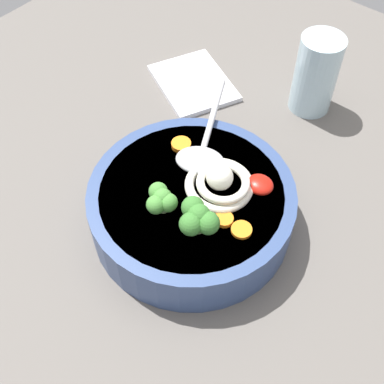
{
  "coord_description": "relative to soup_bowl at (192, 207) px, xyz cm",
  "views": [
    {
      "loc": [
        23.13,
        -30.3,
        57.46
      ],
      "look_at": [
        0.07,
        -2.5,
        10.68
      ],
      "focal_mm": 47.08,
      "sensor_mm": 36.0,
      "label": 1
    }
  ],
  "objects": [
    {
      "name": "chili_sauce_dollop",
      "position": [
        5.78,
        5.49,
        3.75
      ],
      "size": [
        3.28,
        2.95,
        1.48
      ],
      "primitive_type": "ellipsoid",
      "color": "#B2190F",
      "rests_on": "soup_bowl"
    },
    {
      "name": "table_slab",
      "position": [
        -0.07,
        2.5,
        -5.45
      ],
      "size": [
        111.06,
        111.06,
        4.45
      ],
      "primitive_type": "cube",
      "color": "#5B5651",
      "rests_on": "ground"
    },
    {
      "name": "broccoli_floret_near_spoon",
      "position": [
        -0.86,
        -4.24,
        5.13
      ],
      "size": [
        4.28,
        3.68,
        3.38
      ],
      "color": "#7A9E60",
      "rests_on": "soup_bowl"
    },
    {
      "name": "drinking_glass",
      "position": [
        0.21,
        28.1,
        2.76
      ],
      "size": [
        6.29,
        6.29,
        11.97
      ],
      "primitive_type": "cylinder",
      "color": "silver",
      "rests_on": "table_slab"
    },
    {
      "name": "folded_napkin",
      "position": [
        -16.67,
        20.47,
        -2.82
      ],
      "size": [
        16.51,
        15.16,
        0.8
      ],
      "primitive_type": "cube",
      "rotation": [
        0.0,
        0.0,
        -0.45
      ],
      "color": "white",
      "rests_on": "table_slab"
    },
    {
      "name": "soup_bowl",
      "position": [
        0.0,
        0.0,
        0.0
      ],
      "size": [
        24.91,
        24.91,
        6.23
      ],
      "color": "#334775",
      "rests_on": "table_slab"
    },
    {
      "name": "carrot_slice_right",
      "position": [
        5.38,
        -0.84,
        3.3
      ],
      "size": [
        2.1,
        2.1,
        0.58
      ],
      "primitive_type": "cylinder",
      "color": "orange",
      "rests_on": "soup_bowl"
    },
    {
      "name": "carrot_slice_extra_a",
      "position": [
        7.69,
        -0.69,
        3.22
      ],
      "size": [
        2.36,
        2.36,
        0.41
      ],
      "primitive_type": "cylinder",
      "color": "orange",
      "rests_on": "soup_bowl"
    },
    {
      "name": "broccoli_floret_beside_chili",
      "position": [
        3.93,
        -3.79,
        5.53
      ],
      "size": [
        5.07,
        4.36,
        4.01
      ],
      "color": "#7A9E60",
      "rests_on": "soup_bowl"
    },
    {
      "name": "noodle_pile",
      "position": [
        2.22,
        2.9,
        4.14
      ],
      "size": [
        8.99,
        8.81,
        3.61
      ],
      "color": "silver",
      "rests_on": "soup_bowl"
    },
    {
      "name": "soup_spoon",
      "position": [
        -2.6,
        5.13,
        3.81
      ],
      "size": [
        10.81,
        16.88,
        1.6
      ],
      "rotation": [
        0.0,
        0.0,
        2.04
      ],
      "color": "#B7B7BC",
      "rests_on": "soup_bowl"
    },
    {
      "name": "carrot_slice_beside_noodles",
      "position": [
        -5.71,
        4.75,
        3.34
      ],
      "size": [
        2.49,
        2.49,
        0.66
      ],
      "primitive_type": "cylinder",
      "color": "orange",
      "rests_on": "soup_bowl"
    }
  ]
}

